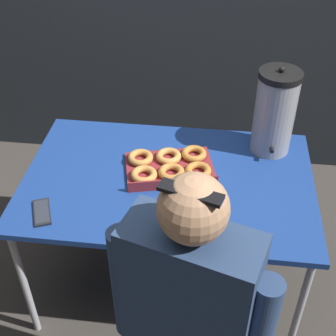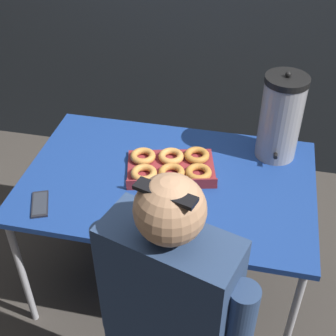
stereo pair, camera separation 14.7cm
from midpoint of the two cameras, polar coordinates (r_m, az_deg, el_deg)
ground_plane at (r=2.59m, az=-1.66°, el=-13.44°), size 12.00×12.00×0.00m
folding_table at (r=2.11m, az=-1.99°, el=-2.27°), size 1.29×0.83×0.71m
donut_box at (r=2.11m, az=-1.80°, el=0.17°), size 0.45×0.36×0.05m
coffee_urn at (r=2.18m, az=10.99°, el=6.65°), size 0.19×0.22×0.43m
cell_phone at (r=2.00m, az=-17.18°, el=-5.23°), size 0.12×0.17×0.01m
person_seated at (r=1.70m, az=-0.20°, el=-18.94°), size 0.55×0.32×1.27m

